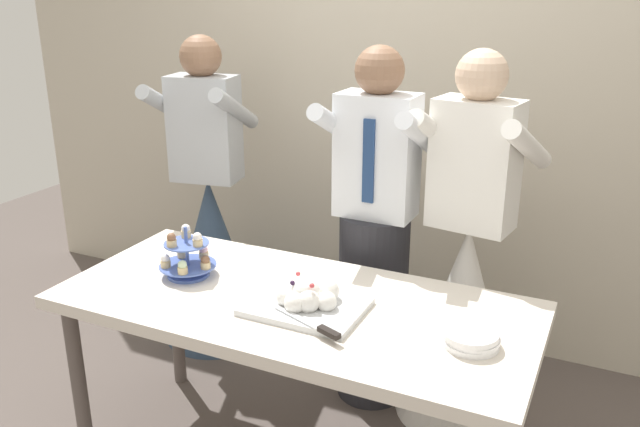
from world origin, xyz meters
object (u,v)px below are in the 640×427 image
dessert_table (294,317)px  person_groom (374,251)px  person_bride (464,298)px  plate_stack (471,338)px  cupcake_stand (187,258)px  main_cake_tray (307,299)px  person_guest (211,239)px

dessert_table → person_groom: 0.65m
person_bride → person_groom: bearing=-175.6°
plate_stack → cupcake_stand: bearing=177.3°
main_cake_tray → person_groom: person_groom is taller
person_bride → main_cake_tray: bearing=-119.9°
cupcake_stand → plate_stack: (1.16, -0.06, -0.05)m
person_guest → dessert_table: bearing=-40.6°
dessert_table → main_cake_tray: (0.08, -0.05, 0.12)m
person_guest → main_cake_tray: bearing=-39.9°
cupcake_stand → person_groom: person_groom is taller
plate_stack → person_groom: (-0.60, 0.69, -0.06)m
main_cake_tray → person_guest: 1.32m
dessert_table → cupcake_stand: 0.51m
person_groom → person_guest: 1.02m
cupcake_stand → person_bride: person_bride is taller
dessert_table → plate_stack: size_ratio=9.56×
dessert_table → main_cake_tray: main_cake_tray is taller
person_bride → person_guest: 1.42m
person_groom → person_guest: size_ratio=1.00×
main_cake_tray → person_guest: bearing=140.1°
person_groom → main_cake_tray: bearing=-89.9°
main_cake_tray → cupcake_stand: bearing=174.4°
main_cake_tray → person_bride: 0.86m
plate_stack → person_guest: (-1.60, 0.83, -0.22)m
main_cake_tray → person_groom: 0.69m
cupcake_stand → plate_stack: bearing=-2.7°
cupcake_stand → person_guest: size_ratio=0.14×
dessert_table → person_guest: 1.21m
cupcake_stand → person_bride: (0.98, 0.67, -0.27)m
main_cake_tray → person_bride: size_ratio=0.26×
dessert_table → plate_stack: (0.68, -0.05, 0.10)m
cupcake_stand → person_guest: 0.93m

